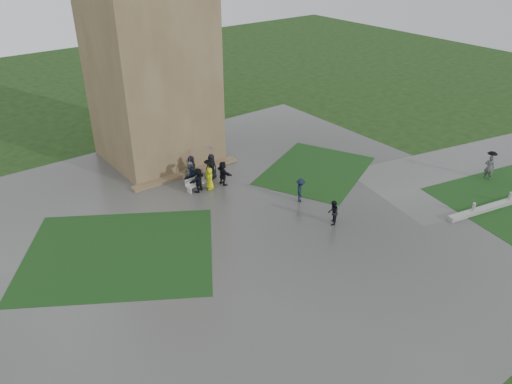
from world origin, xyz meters
TOP-DOWN VIEW (x-y plane):
  - ground at (0.00, 0.00)m, footprint 120.00×120.00m
  - plaza at (0.00, 2.00)m, footprint 34.00×34.00m
  - lawn_inset_left at (-8.50, 4.00)m, footprint 14.10×13.46m
  - lawn_inset_right at (8.50, 5.00)m, footprint 11.12×10.15m
  - tower at (0.00, 15.00)m, footprint 8.00×8.00m
  - tower_plinth at (0.00, 10.60)m, footprint 9.00×0.80m
  - bench at (-0.68, 8.01)m, footprint 1.72×0.67m
  - visitor_cluster at (0.33, 8.44)m, footprint 3.38×3.71m
  - pedestrian_mid at (4.25, 2.10)m, footprint 1.18×1.24m
  - pedestrian_near at (3.90, -1.42)m, footprint 0.93×0.88m
  - pedestrian_path at (17.96, -4.00)m, footprint 0.72×0.83m

SIDE VIEW (x-z plane):
  - ground at x=0.00m, z-range 0.00..0.00m
  - plaza at x=0.00m, z-range 0.00..0.02m
  - lawn_inset_left at x=-8.50m, z-range 0.02..0.03m
  - lawn_inset_right at x=8.50m, z-range 0.02..0.03m
  - tower_plinth at x=0.00m, z-range 0.02..0.24m
  - bench at x=-0.68m, z-range 0.03..1.01m
  - pedestrian_near at x=3.90m, z-range 0.02..1.71m
  - pedestrian_mid at x=4.25m, z-range 0.02..1.77m
  - visitor_cluster at x=0.33m, z-range -0.13..2.47m
  - pedestrian_path at x=17.96m, z-range 0.19..2.48m
  - tower at x=0.00m, z-range 0.00..18.00m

